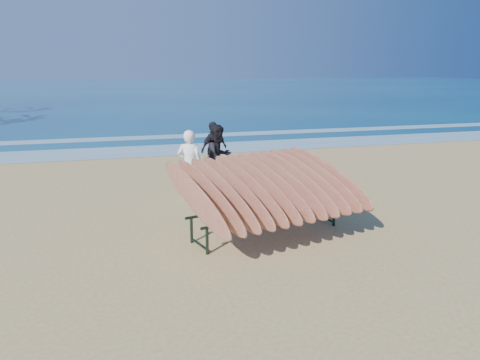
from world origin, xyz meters
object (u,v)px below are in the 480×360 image
Objects in this scene: person_white at (190,164)px; person_dark_b at (214,149)px; person_dark_a at (219,157)px; surfboard_rack at (267,187)px.

person_white is 2.47m from person_dark_b.
person_dark_a is 1.51m from person_dark_b.
person_dark_a is (-0.11, 3.71, -0.11)m from surfboard_rack.
person_white is at bearing 34.51° from person_dark_b.
person_white is at bearing -174.00° from person_dark_a.
person_white is 1.00× the size of person_dark_a.
person_dark_a is 1.06× the size of person_dark_b.
person_dark_a reaches higher than person_dark_b.
person_dark_b is at bearing 51.02° from person_dark_a.
surfboard_rack is at bearing 60.17° from person_dark_b.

